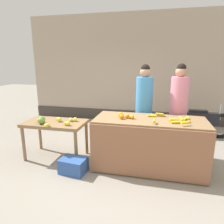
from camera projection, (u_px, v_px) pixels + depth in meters
name	position (u px, v px, depth m)	size (l,w,h in m)	color
ground_plane	(121.00, 164.00, 3.80)	(24.00, 24.00, 0.00)	gray
market_wall_back	(138.00, 70.00, 6.22)	(7.10, 0.23, 3.33)	tan
fruit_stall_counter	(149.00, 144.00, 3.56)	(1.93, 0.83, 0.92)	olive
side_table_wooden	(55.00, 126.00, 3.92)	(1.18, 0.66, 0.75)	olive
banana_bunch_pile	(171.00, 119.00, 3.38)	(0.72, 0.59, 0.07)	gold
orange_pile	(125.00, 116.00, 3.52)	(0.30, 0.25, 0.09)	orange
mango_papaya_pile	(51.00, 121.00, 3.78)	(0.80, 0.56, 0.14)	yellow
vendor_woman_blue_shirt	(144.00, 110.00, 4.11)	(0.34, 0.34, 1.84)	#33333D
vendor_woman_pink_shirt	(178.00, 111.00, 3.95)	(0.34, 0.34, 1.86)	#33333D
parked_motorcycle	(201.00, 122.00, 5.10)	(1.60, 0.18, 0.88)	black
produce_crate	(73.00, 165.00, 3.47)	(0.44, 0.32, 0.26)	#3359A5
produce_sack	(105.00, 136.00, 4.45)	(0.36, 0.30, 0.55)	maroon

